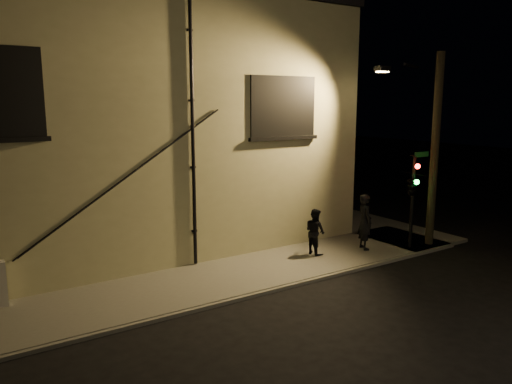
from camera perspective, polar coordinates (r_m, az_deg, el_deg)
ground at (r=14.56m, az=4.85°, el=-10.52°), size 90.00×90.00×0.00m
sidewalk at (r=18.61m, az=-0.54°, el=-5.59°), size 21.00×16.00×0.12m
building at (r=20.42m, az=-17.94°, el=7.71°), size 16.20×12.23×8.80m
pedestrian_a at (r=17.59m, az=12.33°, el=-3.33°), size 0.66×0.81×1.94m
pedestrian_b at (r=16.78m, az=6.77°, el=-4.50°), size 0.59×0.75×1.55m
traffic_signal at (r=17.73m, az=17.40°, el=0.75°), size 1.27×1.97×3.34m
streetlamp_pole at (r=18.45m, az=19.40°, el=5.03°), size 2.02×1.38×6.82m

